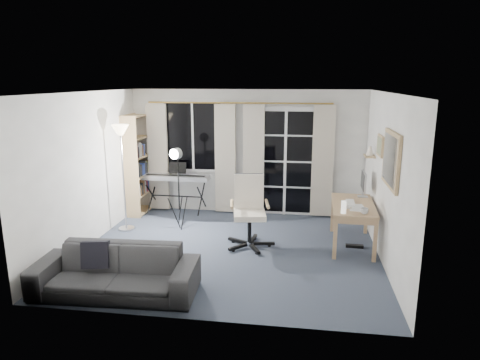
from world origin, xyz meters
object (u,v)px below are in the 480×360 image
(torchiere_lamp, at_px, (121,146))
(studio_light, at_px, (176,163))
(office_chair, at_px, (249,204))
(desk, at_px, (353,209))
(mug, at_px, (365,210))
(sofa, at_px, (115,264))
(monitor, at_px, (363,182))
(keyboard_piano, at_px, (176,178))
(bookshelf, at_px, (137,166))

(torchiere_lamp, relative_size, studio_light, 1.25)
(studio_light, xyz_separation_m, office_chair, (1.33, -0.55, -0.52))
(desk, xyz_separation_m, mug, (0.10, -0.50, 0.14))
(office_chair, height_order, sofa, office_chair)
(desk, bearing_deg, studio_light, 174.62)
(monitor, distance_m, sofa, 4.12)
(torchiere_lamp, distance_m, mug, 4.07)
(keyboard_piano, xyz_separation_m, monitor, (3.42, -0.76, 0.23))
(studio_light, distance_m, monitor, 3.16)
(torchiere_lamp, xyz_separation_m, keyboard_piano, (0.63, 1.03, -0.77))
(keyboard_piano, xyz_separation_m, sofa, (0.18, -3.25, -0.33))
(office_chair, relative_size, monitor, 2.28)
(keyboard_piano, distance_m, office_chair, 2.11)
(keyboard_piano, relative_size, monitor, 2.65)
(torchiere_lamp, height_order, keyboard_piano, torchiere_lamp)
(torchiere_lamp, distance_m, sofa, 2.60)
(studio_light, bearing_deg, bookshelf, 161.43)
(desk, bearing_deg, office_chair, -171.97)
(bookshelf, bearing_deg, monitor, -9.96)
(torchiere_lamp, xyz_separation_m, mug, (3.94, -0.69, -0.74))
(office_chair, distance_m, sofa, 2.36)
(studio_light, distance_m, mug, 3.21)
(office_chair, distance_m, desk, 1.63)
(keyboard_piano, relative_size, mug, 11.65)
(bookshelf, distance_m, torchiere_lamp, 1.20)
(keyboard_piano, bearing_deg, bookshelf, 179.34)
(keyboard_piano, relative_size, desk, 1.01)
(monitor, relative_size, mug, 4.40)
(mug, bearing_deg, bookshelf, 157.12)
(office_chair, xyz_separation_m, sofa, (-1.42, -1.86, -0.27))
(desk, relative_size, monitor, 2.63)
(monitor, bearing_deg, studio_light, -176.77)
(keyboard_piano, distance_m, mug, 3.73)
(torchiere_lamp, relative_size, office_chair, 1.64)
(studio_light, relative_size, mug, 13.14)
(keyboard_piano, height_order, sofa, keyboard_piano)
(monitor, bearing_deg, sofa, -140.47)
(keyboard_piano, bearing_deg, sofa, -86.01)
(sofa, bearing_deg, torchiere_lamp, 107.20)
(office_chair, height_order, desk, office_chair)
(desk, distance_m, sofa, 3.66)
(studio_light, bearing_deg, sofa, -71.80)
(studio_light, xyz_separation_m, mug, (3.05, -0.88, -0.44))
(studio_light, distance_m, desk, 3.03)
(desk, height_order, sofa, sofa)
(studio_light, xyz_separation_m, desk, (2.95, -0.38, -0.58))
(bookshelf, bearing_deg, mug, -22.30)
(keyboard_piano, height_order, studio_light, studio_light)
(desk, relative_size, mug, 11.58)
(office_chair, relative_size, sofa, 0.56)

